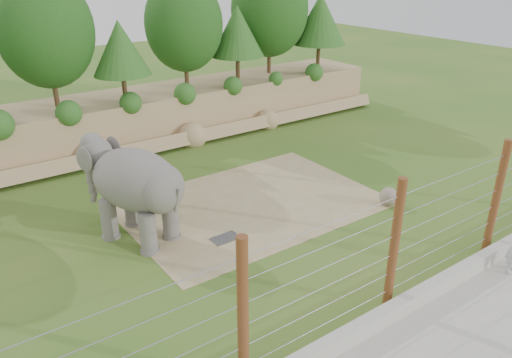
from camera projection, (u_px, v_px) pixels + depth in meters
ground at (289, 239)px, 17.75m from camera, size 90.00×90.00×0.00m
back_embankment at (146, 66)px, 25.85m from camera, size 30.00×5.52×8.77m
dirt_patch at (252, 204)px, 20.24m from camera, size 10.00×7.00×0.02m
drain_grate at (225, 238)px, 17.72m from camera, size 1.00×0.60×0.03m
elephant at (137, 193)px, 17.12m from camera, size 3.37×4.68×3.49m
stone_ball at (389, 197)px, 19.96m from camera, size 0.74×0.74×0.74m
retaining_wall at (401, 306)px, 13.94m from camera, size 26.00×0.35×0.50m
walkway at (464, 356)px, 12.55m from camera, size 26.00×4.00×0.01m
barrier_fence at (394, 245)px, 13.59m from camera, size 20.26×0.26×4.00m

